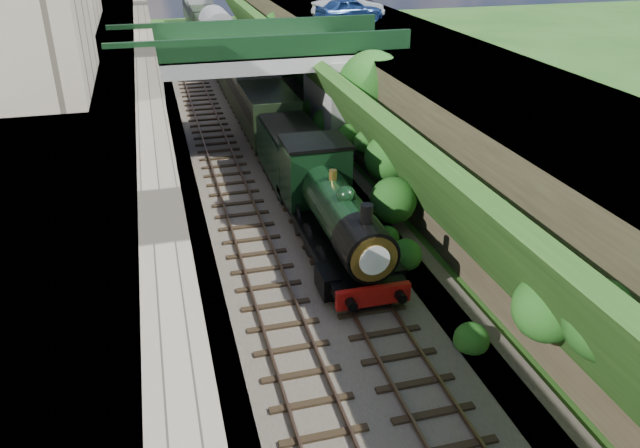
% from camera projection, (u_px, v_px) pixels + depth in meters
% --- Properties ---
extents(ground, '(160.00, 160.00, 0.00)m').
position_uv_depth(ground, '(403.00, 447.00, 16.76)').
color(ground, '#1E4714').
rests_on(ground, ground).
extents(trackbed, '(10.00, 90.00, 0.20)m').
position_uv_depth(trackbed, '(265.00, 175.00, 33.99)').
color(trackbed, '#473F38').
rests_on(trackbed, ground).
extents(retaining_wall, '(1.00, 90.00, 7.00)m').
position_uv_depth(retaining_wall, '(154.00, 122.00, 31.18)').
color(retaining_wall, '#756B56').
rests_on(retaining_wall, ground).
extents(street_plateau_left, '(6.00, 90.00, 7.00)m').
position_uv_depth(street_plateau_left, '(80.00, 128.00, 30.36)').
color(street_plateau_left, '#262628').
rests_on(street_plateau_left, ground).
extents(street_plateau_right, '(8.00, 90.00, 6.25)m').
position_uv_depth(street_plateau_right, '(430.00, 108.00, 34.87)').
color(street_plateau_right, '#262628').
rests_on(street_plateau_right, ground).
extents(embankment_slope, '(4.42, 90.00, 6.36)m').
position_uv_depth(embankment_slope, '(362.00, 132.00, 32.55)').
color(embankment_slope, '#1E4714').
rests_on(embankment_slope, ground).
extents(track_left, '(2.50, 90.00, 0.20)m').
position_uv_depth(track_left, '(228.00, 176.00, 33.46)').
color(track_left, black).
rests_on(track_left, trackbed).
extents(track_right, '(2.50, 90.00, 0.20)m').
position_uv_depth(track_right, '(286.00, 170.00, 34.21)').
color(track_right, black).
rests_on(track_right, trackbed).
extents(road_bridge, '(16.00, 6.40, 7.25)m').
position_uv_depth(road_bridge, '(265.00, 84.00, 35.89)').
color(road_bridge, gray).
rests_on(road_bridge, ground).
extents(building_near, '(4.00, 8.00, 4.00)m').
position_uv_depth(building_near, '(28.00, 32.00, 22.61)').
color(building_near, gray).
rests_on(building_near, street_plateau_left).
extents(tree, '(3.60, 3.80, 6.60)m').
position_uv_depth(tree, '(373.00, 87.00, 32.96)').
color(tree, black).
rests_on(tree, ground).
extents(car_blue, '(4.95, 2.81, 1.59)m').
position_uv_depth(car_blue, '(349.00, 10.00, 42.10)').
color(car_blue, navy).
rests_on(car_blue, street_plateau_right).
extents(car_silver, '(5.13, 2.48, 1.62)m').
position_uv_depth(car_silver, '(348.00, 7.00, 43.33)').
color(car_silver, '#999A9D').
rests_on(car_silver, street_plateau_right).
extents(locomotive, '(3.10, 10.22, 3.83)m').
position_uv_depth(locomotive, '(334.00, 213.00, 25.50)').
color(locomotive, black).
rests_on(locomotive, trackbed).
extents(tender, '(2.70, 6.00, 3.05)m').
position_uv_depth(tender, '(293.00, 158.00, 31.98)').
color(tender, black).
rests_on(tender, trackbed).
extents(coach_front, '(2.90, 18.00, 3.70)m').
position_uv_depth(coach_front, '(252.00, 90.00, 42.67)').
color(coach_front, black).
rests_on(coach_front, trackbed).
extents(coach_middle, '(2.90, 18.00, 3.70)m').
position_uv_depth(coach_middle, '(219.00, 41.00, 58.91)').
color(coach_middle, black).
rests_on(coach_middle, trackbed).
extents(coach_rear, '(2.90, 18.00, 3.70)m').
position_uv_depth(coach_rear, '(200.00, 14.00, 75.15)').
color(coach_rear, black).
rests_on(coach_rear, trackbed).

